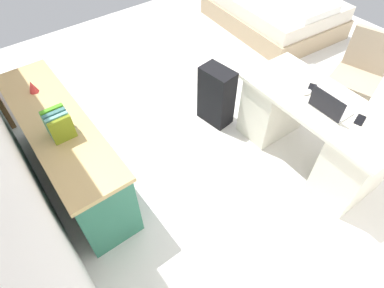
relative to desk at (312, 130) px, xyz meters
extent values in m
plane|color=silver|center=(1.02, -0.12, -0.38)|extent=(5.90, 5.90, 0.00)
cube|color=silver|center=(0.00, 0.00, 0.33)|extent=(1.46, 0.70, 0.04)
cube|color=beige|center=(-0.49, 0.01, -0.03)|extent=(0.42, 0.60, 0.69)
cube|color=beige|center=(0.49, -0.01, -0.03)|extent=(0.42, 0.60, 0.69)
cylinder|color=black|center=(0.16, -0.87, -0.36)|extent=(0.52, 0.52, 0.04)
cylinder|color=black|center=(0.16, -0.87, -0.17)|extent=(0.06, 0.06, 0.42)
cube|color=tan|center=(0.16, -0.87, 0.08)|extent=(0.57, 0.57, 0.08)
cube|color=tan|center=(0.22, -1.06, 0.34)|extent=(0.44, 0.18, 0.44)
cube|color=#2D7056|center=(1.16, 1.95, -0.02)|extent=(1.76, 0.44, 0.71)
cube|color=tan|center=(1.16, 1.95, 0.35)|extent=(1.80, 0.48, 0.04)
cube|color=#275F49|center=(0.76, 1.72, -0.18)|extent=(0.67, 0.01, 0.25)
cube|color=#275F49|center=(1.56, 1.72, -0.18)|extent=(0.67, 0.01, 0.25)
cube|color=tan|center=(2.10, -1.73, -0.24)|extent=(2.00, 1.54, 0.28)
cube|color=silver|center=(2.10, -1.73, 0.00)|extent=(1.94, 1.48, 0.20)
cube|color=white|center=(1.43, -1.68, 0.15)|extent=(0.53, 0.72, 0.10)
cube|color=black|center=(0.96, 0.37, -0.05)|extent=(0.39, 0.27, 0.66)
cube|color=silver|center=(-0.10, 0.03, 0.35)|extent=(0.32, 0.23, 0.02)
cube|color=black|center=(-0.10, 0.13, 0.46)|extent=(0.31, 0.02, 0.19)
ellipsoid|color=white|center=(0.16, 0.02, 0.36)|extent=(0.06, 0.10, 0.03)
cube|color=black|center=(-0.33, -0.05, 0.35)|extent=(0.10, 0.15, 0.01)
cube|color=black|center=(0.18, -0.07, 0.35)|extent=(0.12, 0.15, 0.01)
cube|color=olive|center=(0.89, 1.95, 0.48)|extent=(0.03, 0.17, 0.21)
cube|color=#67AFA6|center=(0.93, 1.95, 0.48)|extent=(0.03, 0.17, 0.22)
cube|color=#396C6B|center=(0.97, 1.95, 0.48)|extent=(0.03, 0.17, 0.22)
cube|color=#479C20|center=(1.01, 1.95, 0.49)|extent=(0.03, 0.17, 0.23)
cube|color=teal|center=(1.05, 1.95, 0.47)|extent=(0.04, 0.17, 0.20)
cone|color=red|center=(1.61, 1.95, 0.43)|extent=(0.08, 0.08, 0.11)
camera|label=1|loc=(-1.00, 2.18, 2.17)|focal=29.90mm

